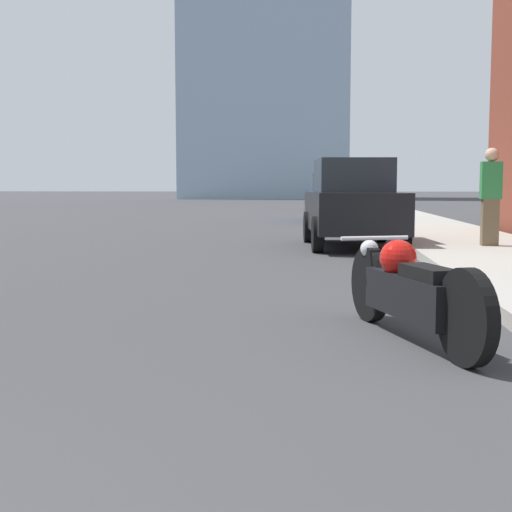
# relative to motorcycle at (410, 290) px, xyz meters

# --- Properties ---
(sidewalk) EXTENTS (2.64, 240.00, 0.15)m
(sidewalk) POSITION_rel_motorcycle_xyz_m (2.21, 35.18, -0.32)
(sidewalk) COLOR #9E998E
(sidewalk) RESTS_ON ground_plane
(motorcycle) EXTENTS (0.96, 2.26, 0.77)m
(motorcycle) POSITION_rel_motorcycle_xyz_m (0.00, 0.00, 0.00)
(motorcycle) COLOR black
(motorcycle) RESTS_ON ground_plane
(parked_car_black) EXTENTS (2.03, 4.11, 1.75)m
(parked_car_black) POSITION_rel_motorcycle_xyz_m (-0.11, 8.75, 0.48)
(parked_car_black) COLOR black
(parked_car_black) RESTS_ON ground_plane
(parked_car_blue) EXTENTS (2.22, 4.72, 1.72)m
(parked_car_blue) POSITION_rel_motorcycle_xyz_m (-0.23, 19.64, 0.47)
(parked_car_blue) COLOR #1E3899
(parked_car_blue) RESTS_ON ground_plane
(parked_car_red) EXTENTS (1.92, 4.43, 1.74)m
(parked_car_red) POSITION_rel_motorcycle_xyz_m (-0.13, 32.23, 0.48)
(parked_car_red) COLOR red
(parked_car_red) RESTS_ON ground_plane
(parked_car_silver) EXTENTS (2.05, 4.04, 1.67)m
(parked_car_silver) POSITION_rel_motorcycle_xyz_m (-0.24, 45.22, 0.44)
(parked_car_silver) COLOR #BCBCC1
(parked_car_silver) RESTS_ON ground_plane
(pedestrian) EXTENTS (0.36, 0.24, 1.74)m
(pedestrian) POSITION_rel_motorcycle_xyz_m (2.30, 7.49, 0.66)
(pedestrian) COLOR brown
(pedestrian) RESTS_ON sidewalk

